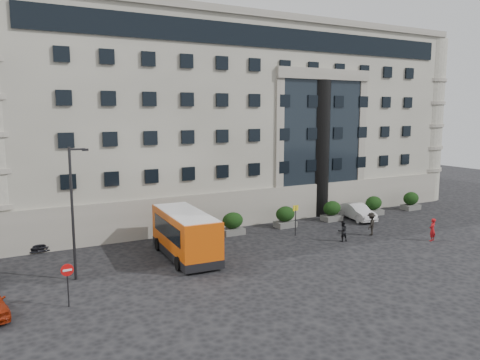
# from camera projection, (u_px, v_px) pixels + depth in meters

# --- Properties ---
(ground) EXTENTS (120.00, 120.00, 0.00)m
(ground) POSITION_uv_depth(u_px,v_px,m) (271.00, 263.00, 31.23)
(ground) COLOR black
(ground) RESTS_ON ground
(civic_building) EXTENTS (44.00, 24.00, 18.00)m
(civic_building) POSITION_uv_depth(u_px,v_px,m) (212.00, 121.00, 51.90)
(civic_building) COLOR gray
(civic_building) RESTS_ON ground
(entrance_column) EXTENTS (1.80, 1.80, 13.00)m
(entrance_column) POSITION_uv_depth(u_px,v_px,m) (320.00, 149.00, 44.92)
(entrance_column) COLOR black
(entrance_column) RESTS_ON ground
(hedge_a) EXTENTS (1.80, 1.26, 1.84)m
(hedge_a) POSITION_uv_depth(u_px,v_px,m) (173.00, 231.00, 35.99)
(hedge_a) COLOR #555452
(hedge_a) RESTS_ON ground
(hedge_b) EXTENTS (1.80, 1.26, 1.84)m
(hedge_b) POSITION_uv_depth(u_px,v_px,m) (233.00, 223.00, 38.45)
(hedge_b) COLOR #555452
(hedge_b) RESTS_ON ground
(hedge_c) EXTENTS (1.80, 1.26, 1.84)m
(hedge_c) POSITION_uv_depth(u_px,v_px,m) (285.00, 217.00, 40.90)
(hedge_c) COLOR #555452
(hedge_c) RESTS_ON ground
(hedge_d) EXTENTS (1.80, 1.26, 1.84)m
(hedge_d) POSITION_uv_depth(u_px,v_px,m) (332.00, 211.00, 43.36)
(hedge_d) COLOR #555452
(hedge_d) RESTS_ON ground
(hedge_e) EXTENTS (1.80, 1.26, 1.84)m
(hedge_e) POSITION_uv_depth(u_px,v_px,m) (374.00, 205.00, 45.82)
(hedge_e) COLOR #555452
(hedge_e) RESTS_ON ground
(hedge_f) EXTENTS (1.80, 1.26, 1.84)m
(hedge_f) POSITION_uv_depth(u_px,v_px,m) (411.00, 201.00, 48.28)
(hedge_f) COLOR #555452
(hedge_f) RESTS_ON ground
(street_lamp) EXTENTS (1.16, 0.18, 8.00)m
(street_lamp) POSITION_uv_depth(u_px,v_px,m) (73.00, 208.00, 27.57)
(street_lamp) COLOR #262628
(street_lamp) RESTS_ON ground
(bus_stop_sign) EXTENTS (0.50, 0.08, 2.52)m
(bus_stop_sign) POSITION_uv_depth(u_px,v_px,m) (296.00, 215.00, 37.93)
(bus_stop_sign) COLOR #262628
(bus_stop_sign) RESTS_ON ground
(no_entry_sign) EXTENTS (0.64, 0.16, 2.32)m
(no_entry_sign) POSITION_uv_depth(u_px,v_px,m) (67.00, 276.00, 23.95)
(no_entry_sign) COLOR #262628
(no_entry_sign) RESTS_ON ground
(minibus) EXTENTS (3.22, 7.78, 3.19)m
(minibus) POSITION_uv_depth(u_px,v_px,m) (185.00, 233.00, 32.26)
(minibus) COLOR #CF4B09
(minibus) RESTS_ON ground
(red_truck) EXTENTS (3.17, 5.90, 3.05)m
(red_truck) POSITION_uv_depth(u_px,v_px,m) (48.00, 214.00, 39.01)
(red_truck) COLOR maroon
(red_truck) RESTS_ON ground
(parked_car_c) EXTENTS (2.43, 4.59, 1.27)m
(parked_car_c) POSITION_uv_depth(u_px,v_px,m) (34.00, 238.00, 34.94)
(parked_car_c) COLOR black
(parked_car_c) RESTS_ON ground
(parked_car_d) EXTENTS (2.97, 5.28, 1.39)m
(parked_car_d) POSITION_uv_depth(u_px,v_px,m) (31.00, 227.00, 38.16)
(parked_car_d) COLOR black
(parked_car_d) RESTS_ON ground
(white_taxi) EXTENTS (2.31, 4.72, 1.49)m
(white_taxi) POSITION_uv_depth(u_px,v_px,m) (357.00, 212.00, 43.74)
(white_taxi) COLOR silver
(white_taxi) RESTS_ON ground
(pedestrian_a) EXTENTS (0.75, 0.60, 1.79)m
(pedestrian_a) POSITION_uv_depth(u_px,v_px,m) (432.00, 230.00, 36.50)
(pedestrian_a) COLOR #A71014
(pedestrian_a) RESTS_ON ground
(pedestrian_b) EXTENTS (0.87, 0.73, 1.61)m
(pedestrian_b) POSITION_uv_depth(u_px,v_px,m) (342.00, 231.00, 36.40)
(pedestrian_b) COLOR black
(pedestrian_b) RESTS_ON ground
(pedestrian_c) EXTENTS (1.40, 1.25, 1.88)m
(pedestrian_c) POSITION_uv_depth(u_px,v_px,m) (371.00, 224.00, 38.19)
(pedestrian_c) COLOR black
(pedestrian_c) RESTS_ON ground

